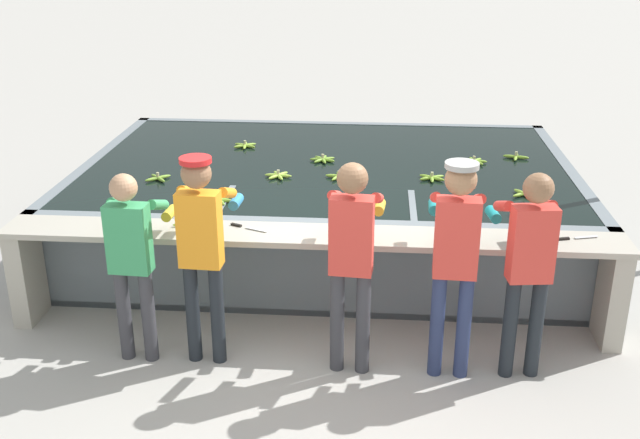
# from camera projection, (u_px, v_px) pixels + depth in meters

# --- Properties ---
(ground_plane) EXTENTS (80.00, 80.00, 0.00)m
(ground_plane) POSITION_uv_depth(u_px,v_px,m) (308.00, 342.00, 6.28)
(ground_plane) COLOR #A3A099
(ground_plane) RESTS_ON ground
(wash_tank) EXTENTS (5.18, 3.53, 0.90)m
(wash_tank) POSITION_uv_depth(u_px,v_px,m) (327.00, 202.00, 8.16)
(wash_tank) COLOR slate
(wash_tank) RESTS_ON ground
(work_ledge) EXTENTS (5.18, 0.45, 0.90)m
(work_ledge) POSITION_uv_depth(u_px,v_px,m) (311.00, 260.00, 6.24)
(work_ledge) COLOR #A8A393
(work_ledge) RESTS_ON ground
(worker_0) EXTENTS (0.43, 0.72, 1.56)m
(worker_0) POSITION_uv_depth(u_px,v_px,m) (132.00, 251.00, 5.75)
(worker_0) COLOR #38383D
(worker_0) RESTS_ON ground
(worker_1) EXTENTS (0.43, 0.73, 1.70)m
(worker_1) POSITION_uv_depth(u_px,v_px,m) (202.00, 240.00, 5.68)
(worker_1) COLOR #1E2328
(worker_1) RESTS_ON ground
(worker_2) EXTENTS (0.44, 0.73, 1.70)m
(worker_2) POSITION_uv_depth(u_px,v_px,m) (352.00, 249.00, 5.56)
(worker_2) COLOR #38383D
(worker_2) RESTS_ON ground
(worker_3) EXTENTS (0.43, 0.73, 1.72)m
(worker_3) POSITION_uv_depth(u_px,v_px,m) (456.00, 248.00, 5.48)
(worker_3) COLOR navy
(worker_3) RESTS_ON ground
(worker_4) EXTENTS (0.46, 0.73, 1.64)m
(worker_4) POSITION_uv_depth(u_px,v_px,m) (529.00, 257.00, 5.51)
(worker_4) COLOR #1E2328
(worker_4) RESTS_ON ground
(banana_bunch_floating_0) EXTENTS (0.28, 0.27, 0.08)m
(banana_bunch_floating_0) POSITION_uv_depth(u_px,v_px,m) (278.00, 175.00, 7.52)
(banana_bunch_floating_0) COLOR #9EC642
(banana_bunch_floating_0) RESTS_ON wash_tank
(banana_bunch_floating_1) EXTENTS (0.27, 0.27, 0.08)m
(banana_bunch_floating_1) POSITION_uv_depth(u_px,v_px,m) (339.00, 176.00, 7.50)
(banana_bunch_floating_1) COLOR #7FAD33
(banana_bunch_floating_1) RESTS_ON wash_tank
(banana_bunch_floating_2) EXTENTS (0.25, 0.25, 0.08)m
(banana_bunch_floating_2) POSITION_uv_depth(u_px,v_px,m) (524.00, 194.00, 7.01)
(banana_bunch_floating_2) COLOR #8CB738
(banana_bunch_floating_2) RESTS_ON wash_tank
(banana_bunch_floating_3) EXTENTS (0.28, 0.28, 0.08)m
(banana_bunch_floating_3) POSITION_uv_depth(u_px,v_px,m) (219.00, 200.00, 6.85)
(banana_bunch_floating_3) COLOR #75A333
(banana_bunch_floating_3) RESTS_ON wash_tank
(banana_bunch_floating_4) EXTENTS (0.26, 0.28, 0.08)m
(banana_bunch_floating_4) POSITION_uv_depth(u_px,v_px,m) (432.00, 178.00, 7.46)
(banana_bunch_floating_4) COLOR #7FAD33
(banana_bunch_floating_4) RESTS_ON wash_tank
(banana_bunch_floating_5) EXTENTS (0.28, 0.28, 0.08)m
(banana_bunch_floating_5) POSITION_uv_depth(u_px,v_px,m) (323.00, 159.00, 8.04)
(banana_bunch_floating_5) COLOR #75A333
(banana_bunch_floating_5) RESTS_ON wash_tank
(banana_bunch_floating_6) EXTENTS (0.27, 0.28, 0.08)m
(banana_bunch_floating_6) POSITION_uv_depth(u_px,v_px,m) (474.00, 161.00, 7.97)
(banana_bunch_floating_6) COLOR #7FAD33
(banana_bunch_floating_6) RESTS_ON wash_tank
(banana_bunch_floating_7) EXTENTS (0.23, 0.23, 0.08)m
(banana_bunch_floating_7) POSITION_uv_depth(u_px,v_px,m) (158.00, 178.00, 7.44)
(banana_bunch_floating_7) COLOR #75A333
(banana_bunch_floating_7) RESTS_ON wash_tank
(banana_bunch_floating_8) EXTENTS (0.27, 0.28, 0.08)m
(banana_bunch_floating_8) POSITION_uv_depth(u_px,v_px,m) (245.00, 145.00, 8.54)
(banana_bunch_floating_8) COLOR #8CB738
(banana_bunch_floating_8) RESTS_ON wash_tank
(banana_bunch_floating_9) EXTENTS (0.28, 0.28, 0.08)m
(banana_bunch_floating_9) POSITION_uv_depth(u_px,v_px,m) (516.00, 157.00, 8.12)
(banana_bunch_floating_9) COLOR #7FAD33
(banana_bunch_floating_9) RESTS_ON wash_tank
(banana_bunch_ledge_0) EXTENTS (0.28, 0.28, 0.08)m
(banana_bunch_ledge_0) POSITION_uv_depth(u_px,v_px,m) (189.00, 224.00, 6.28)
(banana_bunch_ledge_0) COLOR #93BC3D
(banana_bunch_ledge_0) RESTS_ON work_ledge
(knife_0) EXTENTS (0.33, 0.17, 0.02)m
(knife_0) POSITION_uv_depth(u_px,v_px,m) (243.00, 227.00, 6.26)
(knife_0) COLOR silver
(knife_0) RESTS_ON work_ledge
(knife_1) EXTENTS (0.35, 0.12, 0.02)m
(knife_1) POSITION_uv_depth(u_px,v_px,m) (571.00, 238.00, 6.03)
(knife_1) COLOR silver
(knife_1) RESTS_ON work_ledge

